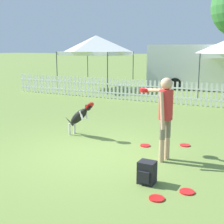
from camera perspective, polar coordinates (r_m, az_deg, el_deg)
The scene contains 11 objects.
ground_plane at distance 6.94m, azimuth -2.86°, elevation -7.53°, with size 240.00×240.00×0.00m, color olive.
handler_person at distance 6.34m, azimuth 9.52°, elevation 0.57°, with size 0.92×0.87×1.71m.
leaping_dog at distance 8.13m, azimuth -5.97°, elevation -0.73°, with size 1.08×0.47×0.96m.
frisbee_near_handler at distance 7.46m, azimuth 6.09°, elevation -6.12°, with size 0.24×0.24×0.02m.
frisbee_near_dog at distance 5.01m, azimuth 8.16°, elevation -15.37°, with size 0.24×0.24×0.02m.
frisbee_midfield at distance 7.64m, azimuth 13.20°, elevation -5.94°, with size 0.24×0.24×0.02m.
frisbee_far_scatter at distance 5.30m, azimuth 13.55°, elevation -13.99°, with size 0.24×0.24×0.02m.
backpack_on_grass at distance 5.44m, azimuth 6.39°, elevation -10.94°, with size 0.28×0.29×0.39m.
picket_fence at distance 13.07m, azimuth 12.63°, elevation 3.36°, with size 17.43×0.04×0.93m.
canopy_tent_secondary at distance 17.66m, azimuth -2.91°, elevation 12.07°, with size 3.16×3.16×2.97m.
equipment_trailer at distance 18.38m, azimuth 13.89°, elevation 8.22°, with size 5.26×2.39×2.48m.
Camera 1 is at (3.35, -5.64, 2.27)m, focal length 50.00 mm.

